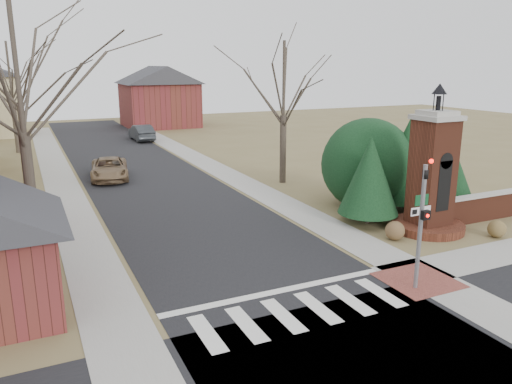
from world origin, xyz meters
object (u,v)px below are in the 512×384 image
traffic_signal_pole (422,214)px  sign_post (420,216)px  brick_gate_monument (431,183)px  pickup_truck (109,169)px  distant_car (141,133)px

traffic_signal_pole → sign_post: (1.29, 1.41, -0.64)m
brick_gate_monument → pickup_truck: (-11.20, 16.60, -1.49)m
pickup_truck → distant_car: 16.78m
sign_post → pickup_truck: (-7.80, 19.60, -1.27)m
sign_post → pickup_truck: sign_post is taller
traffic_signal_pole → brick_gate_monument: (4.70, 4.42, -0.42)m
traffic_signal_pole → sign_post: traffic_signal_pole is taller
traffic_signal_pole → pickup_truck: 22.08m
brick_gate_monument → sign_post: bearing=-138.6°
pickup_truck → sign_post: bearing=-59.3°
sign_post → distant_car: 35.51m
traffic_signal_pole → distant_car: bearing=91.4°
sign_post → brick_gate_monument: bearing=41.4°
pickup_truck → distant_car: distant_car is taller
sign_post → pickup_truck: size_ratio=0.56×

